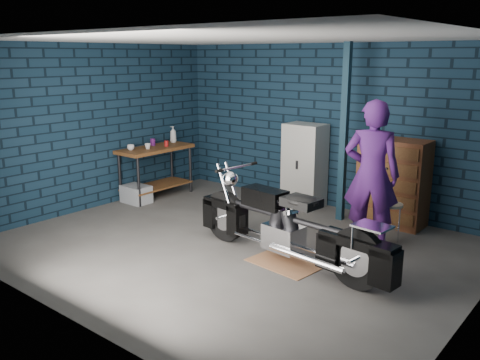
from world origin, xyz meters
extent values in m
plane|color=#53514E|center=(0.00, 0.00, 0.00)|extent=(6.00, 6.00, 0.00)
cube|color=#0F2333|center=(0.00, 2.50, 1.35)|extent=(6.00, 0.02, 2.70)
cube|color=#0F2333|center=(-3.00, 0.00, 1.35)|extent=(0.02, 5.00, 2.70)
cube|color=silver|center=(0.00, 0.00, 2.70)|extent=(6.00, 5.00, 0.02)
cube|color=#122C3B|center=(0.55, 1.95, 1.35)|extent=(0.10, 0.10, 2.70)
cube|color=brown|center=(-2.68, 1.04, 0.46)|extent=(0.60, 1.40, 0.91)
cube|color=#9A6543|center=(0.87, -0.01, 0.00)|extent=(0.93, 0.74, 0.01)
imported|color=#511E71|center=(1.39, 1.15, 0.99)|extent=(0.83, 0.67, 1.97)
cube|color=gray|center=(-2.66, 0.54, 0.15)|extent=(0.49, 0.35, 0.30)
cube|color=beige|center=(-0.30, 2.23, 0.70)|extent=(0.65, 0.47, 1.40)
cube|color=brown|center=(1.25, 2.23, 0.65)|extent=(0.98, 0.54, 1.30)
imported|color=beige|center=(-2.78, 0.57, 0.96)|extent=(0.13, 0.13, 0.10)
imported|color=beige|center=(-2.64, 0.83, 0.96)|extent=(0.14, 0.14, 0.10)
cylinder|color=#601B6E|center=(-2.85, 1.14, 0.97)|extent=(0.12, 0.12, 0.12)
cylinder|color=#A11515|center=(-2.59, 1.22, 0.96)|extent=(0.08, 0.08, 0.10)
imported|color=gray|center=(-2.80, 1.60, 1.06)|extent=(0.15, 0.15, 0.31)
camera|label=1|loc=(4.11, -4.94, 2.51)|focal=38.00mm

